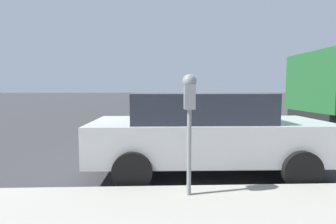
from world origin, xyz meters
TOP-DOWN VIEW (x-y plane):
  - ground_plane at (0.00, 0.00)m, footprint 220.00×220.00m
  - parking_meter at (-2.55, 0.07)m, footprint 0.21×0.19m
  - car_silver at (-1.11, -0.42)m, footprint 2.05×4.39m

SIDE VIEW (x-z plane):
  - ground_plane at x=0.00m, z-range 0.00..0.00m
  - car_silver at x=-1.11m, z-range 0.04..1.58m
  - parking_meter at x=-2.55m, z-range 0.60..2.26m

